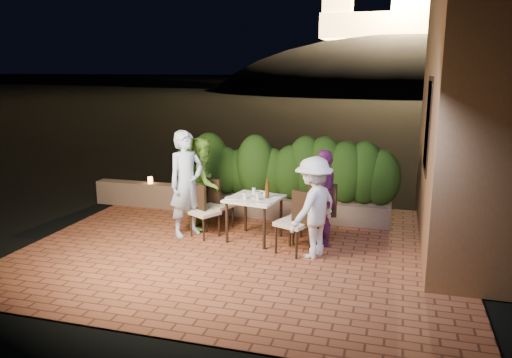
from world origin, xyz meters
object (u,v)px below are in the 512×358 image
at_px(dining_table, 254,219).
at_px(diner_blue, 187,184).
at_px(chair_right_front, 293,222).
at_px(diner_white, 313,208).
at_px(beer_bottle, 267,188).
at_px(chair_left_front, 205,211).
at_px(bowl, 259,192).
at_px(chair_right_back, 309,213).
at_px(diner_green, 204,183).
at_px(chair_left_back, 219,204).
at_px(diner_purple, 324,198).
at_px(parapet_lamp, 150,180).

bearing_deg(dining_table, diner_blue, -176.57).
xyz_separation_m(chair_right_front, diner_white, (0.33, -0.08, 0.28)).
relative_size(beer_bottle, chair_left_front, 0.38).
distance_m(bowl, diner_white, 1.35).
bearing_deg(chair_right_back, diner_green, -0.83).
distance_m(chair_left_back, chair_right_back, 1.75).
height_order(chair_right_back, diner_blue, diner_blue).
relative_size(chair_right_front, diner_blue, 0.56).
bearing_deg(diner_purple, dining_table, -99.47).
height_order(diner_green, diner_white, diner_green).
distance_m(diner_green, parapet_lamp, 1.92).
xyz_separation_m(beer_bottle, chair_right_front, (0.55, -0.44, -0.40)).
xyz_separation_m(beer_bottle, chair_right_back, (0.70, 0.09, -0.39)).
distance_m(dining_table, chair_right_back, 0.94).
relative_size(bowl, diner_blue, 0.09).
bearing_deg(chair_right_front, chair_right_back, -83.95).
bearing_deg(diner_green, diner_white, -121.26).
bearing_deg(dining_table, chair_right_front, -28.76).
bearing_deg(chair_left_back, diner_green, -158.91).
bearing_deg(diner_blue, chair_left_back, -6.21).
bearing_deg(bowl, chair_left_front, -156.97).
bearing_deg(chair_left_front, diner_white, 17.25).
height_order(dining_table, chair_left_front, chair_left_front).
xyz_separation_m(chair_right_back, diner_blue, (-2.13, -0.19, 0.40)).
height_order(beer_bottle, parapet_lamp, beer_bottle).
bearing_deg(chair_right_back, chair_left_front, 14.42).
relative_size(dining_table, chair_left_front, 0.92).
height_order(dining_table, diner_blue, diner_blue).
xyz_separation_m(diner_white, diner_purple, (0.07, 0.61, 0.01)).
xyz_separation_m(dining_table, chair_left_front, (-0.88, -0.08, 0.08)).
bearing_deg(diner_white, bowl, -100.33).
distance_m(chair_left_back, diner_blue, 0.80).
distance_m(beer_bottle, diner_purple, 0.95).
bearing_deg(diner_green, bowl, -105.89).
height_order(bowl, chair_right_back, chair_right_back).
xyz_separation_m(dining_table, parapet_lamp, (-2.72, 1.43, 0.20)).
height_order(bowl, parapet_lamp, bowl).
xyz_separation_m(dining_table, chair_right_back, (0.92, 0.11, 0.15)).
height_order(bowl, diner_purple, diner_purple).
bearing_deg(diner_green, diner_purple, -106.41).
bearing_deg(chair_left_front, parapet_lamp, 169.81).
xyz_separation_m(chair_left_front, diner_blue, (-0.33, 0.01, 0.48)).
height_order(chair_right_front, parapet_lamp, chair_right_front).
distance_m(chair_left_front, parapet_lamp, 2.39).
relative_size(dining_table, bowl, 5.06).
height_order(dining_table, chair_right_front, chair_right_front).
relative_size(chair_left_back, diner_blue, 0.49).
xyz_separation_m(bowl, diner_purple, (1.17, -0.18, 0.04)).
height_order(beer_bottle, chair_right_back, beer_bottle).
bearing_deg(beer_bottle, parapet_lamp, 154.47).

